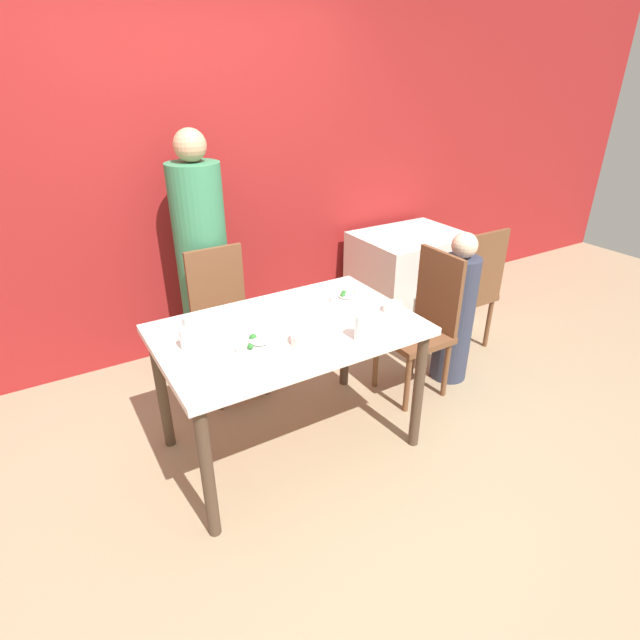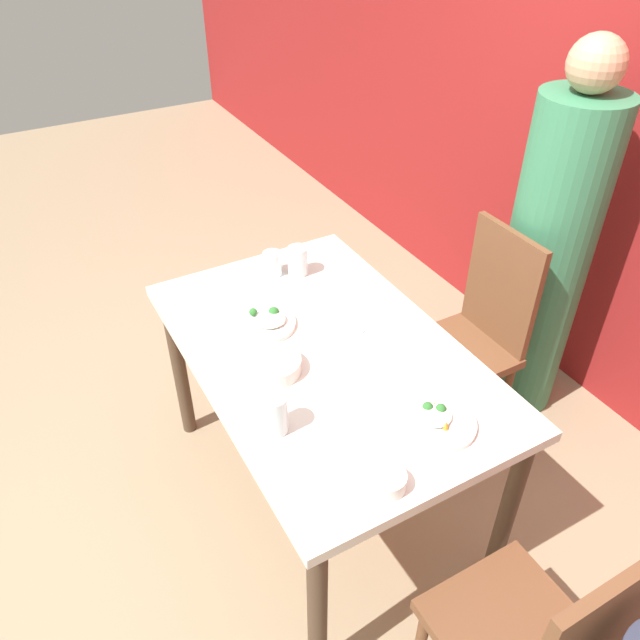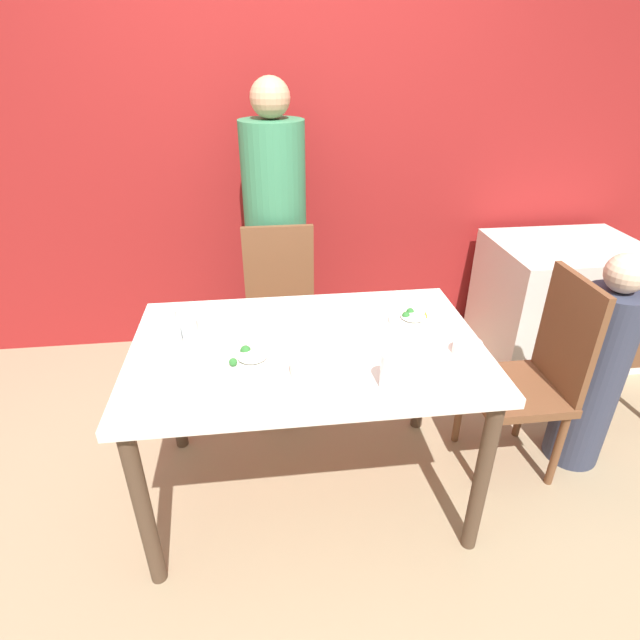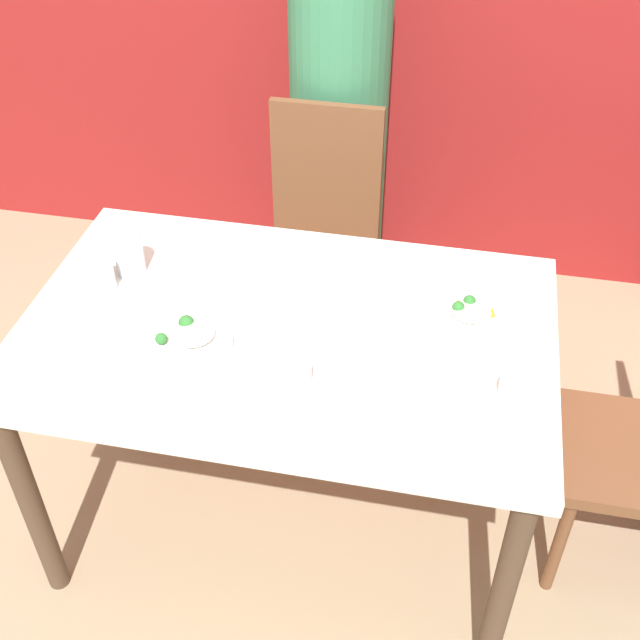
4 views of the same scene
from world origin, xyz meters
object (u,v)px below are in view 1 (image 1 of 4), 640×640
at_px(chair_adult_spot, 225,319).
at_px(glass_water_tall, 362,327).
at_px(person_child, 455,314).
at_px(plate_rice_adult, 259,345).
at_px(person_adult, 203,266).
at_px(bowl_curry, 310,337).
at_px(chair_child_spot, 423,322).

xyz_separation_m(chair_adult_spot, glass_water_tall, (0.32, -1.09, 0.34)).
bearing_deg(person_child, glass_water_tall, -160.48).
xyz_separation_m(chair_adult_spot, plate_rice_adult, (-0.15, -0.90, 0.29)).
distance_m(chair_adult_spot, person_adult, 0.43).
relative_size(bowl_curry, glass_water_tall, 1.39).
height_order(bowl_curry, glass_water_tall, glass_water_tall).
bearing_deg(glass_water_tall, person_adult, 102.70).
bearing_deg(chair_adult_spot, chair_child_spot, -33.08).
distance_m(bowl_curry, glass_water_tall, 0.26).
bearing_deg(person_child, plate_rice_adult, -173.04).
distance_m(chair_adult_spot, person_child, 1.55).
relative_size(person_child, plate_rice_adult, 4.55).
xyz_separation_m(chair_child_spot, plate_rice_adult, (-1.24, -0.19, 0.29)).
bearing_deg(chair_adult_spot, person_adult, 90.00).
height_order(person_adult, glass_water_tall, person_adult).
xyz_separation_m(chair_adult_spot, person_child, (1.38, -0.71, -0.02)).
distance_m(person_child, plate_rice_adult, 1.57).
bearing_deg(person_child, chair_child_spot, 180.00).
height_order(chair_adult_spot, plate_rice_adult, chair_adult_spot).
relative_size(chair_child_spot, bowl_curry, 5.18).
bearing_deg(chair_child_spot, plate_rice_adult, -81.44).
relative_size(chair_child_spot, glass_water_tall, 7.19).
xyz_separation_m(chair_adult_spot, person_adult, (0.00, 0.34, 0.26)).
distance_m(chair_adult_spot, chair_child_spot, 1.30).
bearing_deg(bowl_curry, plate_rice_adult, 161.00).
bearing_deg(plate_rice_adult, person_adult, 82.99).
height_order(person_child, glass_water_tall, person_child).
bearing_deg(glass_water_tall, bowl_curry, 155.63).
xyz_separation_m(bowl_curry, glass_water_tall, (0.24, -0.11, 0.04)).
height_order(plate_rice_adult, glass_water_tall, glass_water_tall).
distance_m(person_child, glass_water_tall, 1.18).
bearing_deg(bowl_curry, chair_adult_spot, 94.85).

